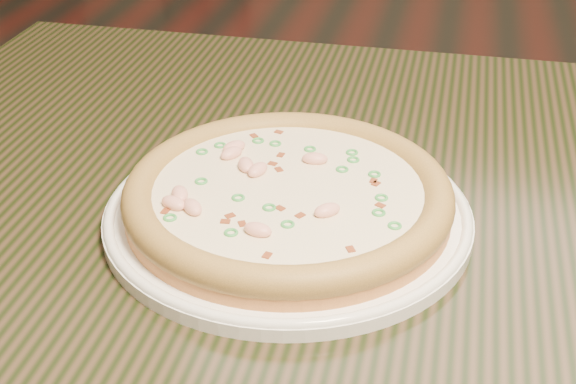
# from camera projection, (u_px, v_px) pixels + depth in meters

# --- Properties ---
(hero_table) EXTENTS (1.20, 0.80, 0.75)m
(hero_table) POSITION_uv_depth(u_px,v_px,m) (417.00, 292.00, 0.79)
(hero_table) COLOR black
(hero_table) RESTS_ON ground
(plate) EXTENTS (0.33, 0.33, 0.02)m
(plate) POSITION_uv_depth(u_px,v_px,m) (288.00, 212.00, 0.72)
(plate) COLOR white
(plate) RESTS_ON hero_table
(pizza) EXTENTS (0.29, 0.29, 0.03)m
(pizza) POSITION_uv_depth(u_px,v_px,m) (288.00, 195.00, 0.71)
(pizza) COLOR #CF803D
(pizza) RESTS_ON plate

